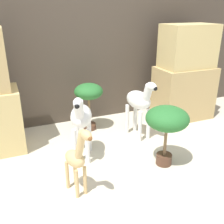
% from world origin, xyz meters
% --- Properties ---
extents(ground_plane, '(14.00, 14.00, 0.00)m').
position_xyz_m(ground_plane, '(0.00, 0.00, 0.00)').
color(ground_plane, beige).
extents(wall_back, '(6.40, 0.08, 2.20)m').
position_xyz_m(wall_back, '(0.00, 1.62, 1.10)').
color(wall_back, '#473D33').
rests_on(wall_back, ground_plane).
extents(rock_pillar_right, '(0.77, 0.47, 1.27)m').
position_xyz_m(rock_pillar_right, '(1.27, 1.13, 0.59)').
color(rock_pillar_right, tan).
rests_on(rock_pillar_right, ground_plane).
extents(zebra_right, '(0.27, 0.50, 0.72)m').
position_xyz_m(zebra_right, '(0.41, 0.81, 0.44)').
color(zebra_right, white).
rests_on(zebra_right, ground_plane).
extents(zebra_left, '(0.33, 0.50, 0.72)m').
position_xyz_m(zebra_left, '(-0.35, 0.61, 0.44)').
color(zebra_left, white).
rests_on(zebra_left, ground_plane).
extents(giraffe_figurine, '(0.19, 0.37, 0.64)m').
position_xyz_m(giraffe_figurine, '(-0.54, 0.08, 0.34)').
color(giraffe_figurine, tan).
rests_on(giraffe_figurine, ground_plane).
extents(potted_palm_front, '(0.41, 0.41, 0.61)m').
position_xyz_m(potted_palm_front, '(0.36, 0.18, 0.47)').
color(potted_palm_front, '#513323').
rests_on(potted_palm_front, ground_plane).
extents(potted_palm_back, '(0.35, 0.35, 0.61)m').
position_xyz_m(potted_palm_back, '(-0.07, 1.23, 0.47)').
color(potted_palm_back, '#513323').
rests_on(potted_palm_back, ground_plane).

